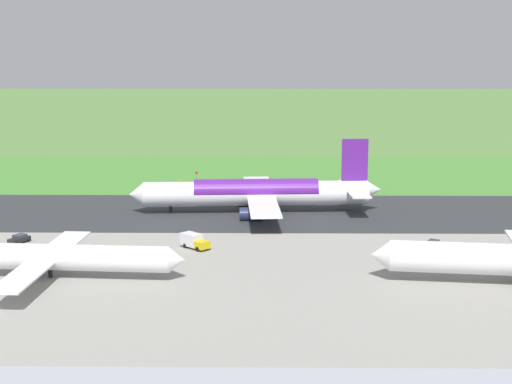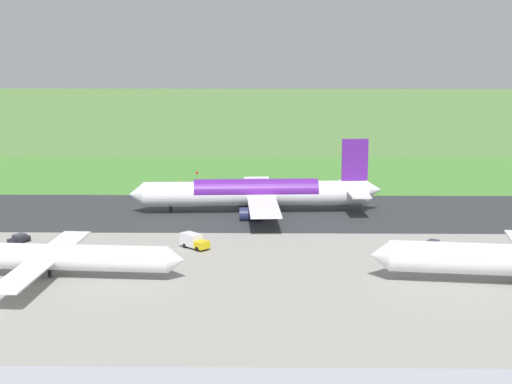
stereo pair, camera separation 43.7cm
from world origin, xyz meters
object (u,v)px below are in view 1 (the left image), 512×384
Objects in this scene: airliner_main at (258,193)px; service_car_ops at (19,239)px; airliner_parked_mid at (48,256)px; service_truck_baggage at (194,241)px; service_car_followme at (433,244)px; no_stopping_sign at (197,176)px; traffic_cone_orange at (181,179)px.

airliner_main reaches higher than service_car_ops.
airliner_parked_mid is at bearing 55.66° from airliner_main.
airliner_main is at bearing -110.40° from service_truck_baggage.
airliner_main is 43.38m from service_car_followme.
airliner_main is 19.96× the size of no_stopping_sign.
no_stopping_sign is (-27.24, -62.80, 0.76)m from service_car_ops.
airliner_main is 39.94m from no_stopping_sign.
service_car_ops is 8.26× the size of traffic_cone_orange.
service_truck_baggage is 2.12× the size of no_stopping_sign.
no_stopping_sign is at bearing -113.45° from service_car_ops.
service_car_followme is at bearing 125.99° from no_stopping_sign.
airliner_parked_mid is 9.47× the size of service_car_ops.
service_car_followme is 75.15m from service_car_ops.
service_truck_baggage reaches higher than service_car_followme.
airliner_main reaches higher than service_car_followme.
no_stopping_sign is (5.14, -66.18, 0.20)m from service_truck_baggage.
service_truck_baggage is at bearing 0.41° from service_car_followme.
service_car_followme is at bearing -164.30° from airliner_parked_mid.
airliner_main is 31.92m from service_truck_baggage.
airliner_parked_mid is 23.93m from service_car_ops.
airliner_parked_mid is at bearing 39.65° from service_truck_baggage.
airliner_parked_mid is 15.87× the size of no_stopping_sign.
traffic_cone_orange is at bearing -97.86° from airliner_parked_mid.
airliner_parked_mid is 9.50× the size of service_car_followme.
airliner_main reaches higher than service_truck_baggage.
no_stopping_sign reaches higher than traffic_cone_orange.
service_car_followme is 85.61m from traffic_cone_orange.
service_truck_baggage is 1.26× the size of service_car_ops.
service_truck_baggage reaches higher than traffic_cone_orange.
airliner_main is 57.53m from airliner_parked_mid.
no_stopping_sign is at bearing 155.82° from traffic_cone_orange.
traffic_cone_orange is (9.52, -68.14, -1.13)m from service_truck_baggage.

